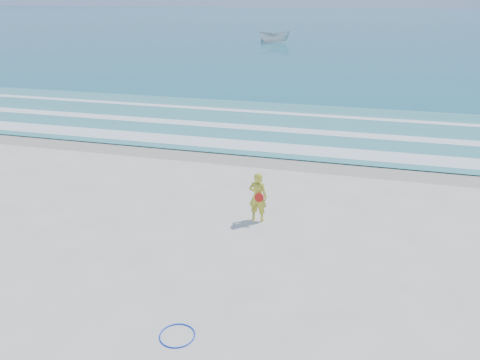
# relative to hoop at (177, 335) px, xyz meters

# --- Properties ---
(ground) EXTENTS (400.00, 400.00, 0.00)m
(ground) POSITION_rel_hoop_xyz_m (-0.91, 1.93, -0.01)
(ground) COLOR silver
(ground) RESTS_ON ground
(wet_sand) EXTENTS (400.00, 2.40, 0.00)m
(wet_sand) POSITION_rel_hoop_xyz_m (-0.91, 10.93, -0.01)
(wet_sand) COLOR #B2A893
(wet_sand) RESTS_ON ground
(ocean) EXTENTS (400.00, 190.00, 0.04)m
(ocean) POSITION_rel_hoop_xyz_m (-0.91, 106.93, 0.01)
(ocean) COLOR #19727F
(ocean) RESTS_ON ground
(shallow) EXTENTS (400.00, 10.00, 0.01)m
(shallow) POSITION_rel_hoop_xyz_m (-0.91, 15.93, 0.03)
(shallow) COLOR #59B7AD
(shallow) RESTS_ON ocean
(foam_near) EXTENTS (400.00, 1.40, 0.01)m
(foam_near) POSITION_rel_hoop_xyz_m (-0.91, 12.23, 0.04)
(foam_near) COLOR white
(foam_near) RESTS_ON shallow
(foam_mid) EXTENTS (400.00, 0.90, 0.01)m
(foam_mid) POSITION_rel_hoop_xyz_m (-0.91, 15.13, 0.04)
(foam_mid) COLOR white
(foam_mid) RESTS_ON shallow
(foam_far) EXTENTS (400.00, 0.60, 0.01)m
(foam_far) POSITION_rel_hoop_xyz_m (-0.91, 18.43, 0.04)
(foam_far) COLOR white
(foam_far) RESTS_ON shallow
(hoop) EXTENTS (0.93, 0.93, 0.03)m
(hoop) POSITION_rel_hoop_xyz_m (0.00, 0.00, 0.00)
(hoop) COLOR #0B34D4
(hoop) RESTS_ON ground
(boat) EXTENTS (4.24, 1.96, 1.58)m
(boat) POSITION_rel_hoop_xyz_m (-9.08, 56.60, 0.82)
(boat) COLOR silver
(boat) RESTS_ON ocean
(woman) EXTENTS (0.58, 0.42, 1.51)m
(woman) POSITION_rel_hoop_xyz_m (0.40, 5.37, 0.74)
(woman) COLOR gold
(woman) RESTS_ON ground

